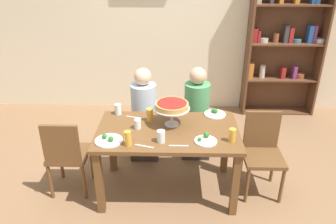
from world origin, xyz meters
TOP-DOWN VIEW (x-y plane):
  - ground_plane at (0.00, 0.00)m, footprint 12.00×12.00m
  - rear_partition at (0.00, 2.20)m, footprint 8.00×0.12m
  - dining_table at (0.00, 0.00)m, footprint 1.41×0.82m
  - bookshelf at (1.68, 2.02)m, footprint 1.12×0.30m
  - diner_far_right at (0.33, 0.73)m, footprint 0.34×0.34m
  - diner_far_left at (-0.30, 0.68)m, footprint 0.34×0.34m
  - chair_head_west at (-1.03, -0.06)m, footprint 0.40×0.40m
  - chair_head_east at (0.98, 0.07)m, footprint 0.40×0.40m
  - deep_dish_pizza_stand at (0.04, 0.11)m, footprint 0.36×0.36m
  - salad_plate_near_diner at (0.36, -0.21)m, footprint 0.21×0.21m
  - salad_plate_far_diner at (0.50, 0.35)m, footprint 0.23×0.23m
  - salad_plate_spare at (-0.55, -0.23)m, footprint 0.26×0.26m
  - beer_glass_amber_tall at (-0.36, -0.30)m, footprint 0.07×0.07m
  - beer_glass_amber_short at (0.60, -0.21)m, footprint 0.07×0.07m
  - beer_glass_amber_spare at (-0.19, 0.19)m, footprint 0.07×0.07m
  - water_glass_clear_near at (-0.06, -0.23)m, footprint 0.08×0.08m
  - water_glass_clear_far at (-0.30, 0.03)m, footprint 0.07×0.07m
  - water_glass_clear_spare at (-0.55, 0.34)m, footprint 0.07×0.07m
  - cutlery_fork_near at (0.11, -0.30)m, footprint 0.18×0.02m
  - cutlery_knife_near at (-0.37, 0.26)m, footprint 0.18×0.07m
  - cutlery_knife_far at (-0.21, -0.31)m, footprint 0.18×0.07m

SIDE VIEW (x-z plane):
  - ground_plane at x=0.00m, z-range 0.00..0.00m
  - chair_head_west at x=-1.03m, z-range 0.05..0.92m
  - chair_head_east at x=0.98m, z-range 0.05..0.92m
  - diner_far_right at x=0.33m, z-range -0.08..1.07m
  - diner_far_left at x=-0.30m, z-range -0.08..1.07m
  - dining_table at x=0.00m, z-range 0.27..1.01m
  - cutlery_fork_near at x=0.11m, z-range 0.74..0.74m
  - cutlery_knife_near at x=-0.37m, z-range 0.74..0.74m
  - cutlery_knife_far at x=-0.21m, z-range 0.74..0.74m
  - salad_plate_spare at x=-0.55m, z-range 0.72..0.79m
  - salad_plate_near_diner at x=0.36m, z-range 0.72..0.79m
  - salad_plate_far_diner at x=0.50m, z-range 0.72..0.79m
  - water_glass_clear_far at x=-0.30m, z-range 0.74..0.84m
  - water_glass_clear_spare at x=-0.55m, z-range 0.74..0.86m
  - water_glass_clear_near at x=-0.06m, z-range 0.74..0.86m
  - beer_glass_amber_short at x=0.60m, z-range 0.74..0.87m
  - beer_glass_amber_spare at x=-0.19m, z-range 0.74..0.88m
  - beer_glass_amber_tall at x=-0.36m, z-range 0.74..0.89m
  - deep_dish_pizza_stand at x=0.04m, z-range 0.82..1.07m
  - bookshelf at x=1.68m, z-range 0.03..2.24m
  - rear_partition at x=0.00m, z-range 0.00..2.80m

